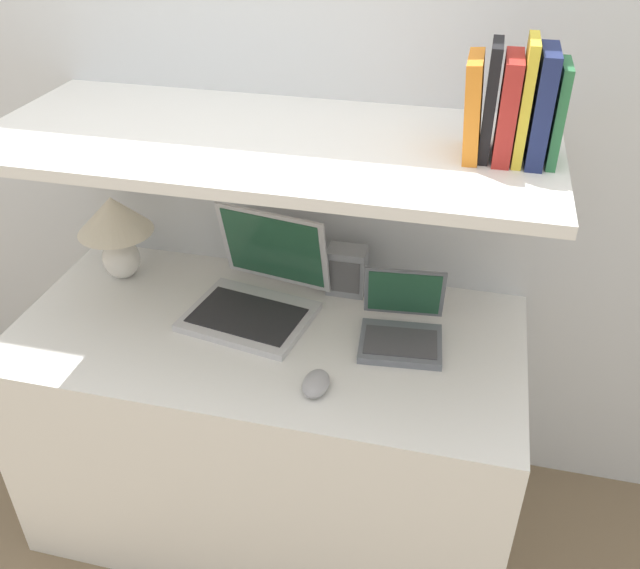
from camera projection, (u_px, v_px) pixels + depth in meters
wall_back at (301, 110)px, 1.90m from camera, size 6.00×0.05×2.40m
desk at (271, 427)px, 2.03m from camera, size 1.38×0.67×0.72m
back_riser at (300, 293)px, 2.18m from camera, size 1.38×0.04×1.22m
shelf at (266, 141)px, 1.61m from camera, size 1.38×0.61×0.03m
table_lamp at (115, 225)px, 1.97m from camera, size 0.22×0.22×0.26m
laptop_large at (257, 293)px, 1.89m from camera, size 0.38×0.38×0.27m
laptop_small at (402, 327)px, 1.78m from camera, size 0.23×0.24×0.18m
computer_mouse at (316, 384)px, 1.62m from camera, size 0.07×0.10×0.04m
router_box at (347, 270)px, 1.96m from camera, size 0.11×0.08×0.14m
book_green at (558, 114)px, 1.42m from camera, size 0.02×0.13×0.21m
book_navy at (542, 107)px, 1.42m from camera, size 0.04×0.15×0.24m
book_yellow at (525, 101)px, 1.42m from camera, size 0.02×0.14×0.26m
book_red at (508, 108)px, 1.44m from camera, size 0.04×0.15×0.22m
book_black at (490, 101)px, 1.44m from camera, size 0.02×0.13×0.24m
book_orange at (474, 107)px, 1.45m from camera, size 0.05×0.16×0.22m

